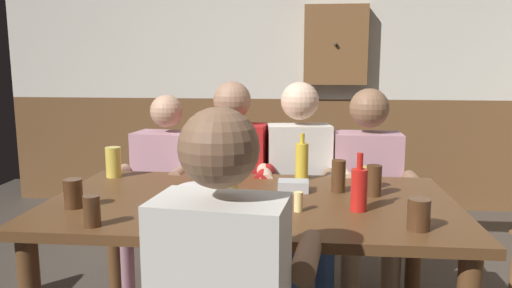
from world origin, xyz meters
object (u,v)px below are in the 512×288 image
(person_3, at_px, (368,184))
(dining_table, at_px, (251,222))
(table_candle, at_px, (298,202))
(bottle_0, at_px, (359,189))
(pint_glass_2, at_px, (338,176))
(pint_glass_3, at_px, (419,214))
(person_1, at_px, (230,178))
(pint_glass_6, at_px, (368,178))
(condiment_caddy, at_px, (293,186))
(person_2, at_px, (300,182))
(bottle_1, at_px, (302,161))
(pint_glass_5, at_px, (113,162))
(pint_glass_0, at_px, (228,197))
(pint_glass_4, at_px, (92,211))
(wall_dart_cabinet, at_px, (336,45))
(person_0, at_px, (163,185))
(plate_0, at_px, (201,188))
(pint_glass_1, at_px, (73,194))
(pint_glass_7, at_px, (374,181))

(person_3, bearing_deg, dining_table, 51.49)
(person_3, xyz_separation_m, table_candle, (-0.38, -0.87, 0.14))
(person_3, height_order, bottle_0, person_3)
(pint_glass_2, bearing_deg, pint_glass_3, -63.04)
(person_1, bearing_deg, pint_glass_6, 150.63)
(condiment_caddy, bearing_deg, person_2, 86.95)
(bottle_1, bearing_deg, dining_table, -118.47)
(person_3, relative_size, table_candle, 15.25)
(pint_glass_2, bearing_deg, pint_glass_5, 170.78)
(pint_glass_0, bearing_deg, bottle_0, 11.47)
(pint_glass_3, relative_size, pint_glass_4, 0.99)
(table_candle, xyz_separation_m, pint_glass_0, (-0.27, -0.07, 0.03))
(bottle_1, xyz_separation_m, wall_dart_cabinet, (0.28, 2.06, 0.64))
(pint_glass_3, bearing_deg, person_0, 140.13)
(pint_glass_3, distance_m, wall_dart_cabinet, 2.87)
(dining_table, relative_size, person_3, 1.44)
(person_1, height_order, plate_0, person_1)
(bottle_1, height_order, pint_glass_4, bottle_1)
(pint_glass_6, relative_size, wall_dart_cabinet, 0.15)
(dining_table, bearing_deg, pint_glass_0, -107.04)
(person_3, distance_m, pint_glass_2, 0.61)
(pint_glass_2, xyz_separation_m, pint_glass_6, (0.14, 0.08, -0.02))
(table_candle, bearing_deg, condiment_caddy, 95.02)
(table_candle, bearing_deg, person_1, 114.94)
(pint_glass_6, bearing_deg, condiment_caddy, -166.36)
(condiment_caddy, relative_size, plate_0, 0.61)
(pint_glass_4, relative_size, pint_glass_6, 1.12)
(pint_glass_0, bearing_deg, pint_glass_6, 37.89)
(dining_table, relative_size, pint_glass_1, 14.71)
(dining_table, distance_m, person_2, 0.74)
(wall_dart_cabinet, bearing_deg, pint_glass_3, -87.03)
(bottle_1, bearing_deg, person_0, 159.03)
(pint_glass_5, bearing_deg, person_0, 66.76)
(person_0, distance_m, bottle_0, 1.35)
(condiment_caddy, distance_m, pint_glass_5, 0.96)
(person_0, xyz_separation_m, pint_glass_2, (0.99, -0.54, 0.21))
(person_3, xyz_separation_m, condiment_caddy, (-0.41, -0.56, 0.13))
(person_2, height_order, bottle_1, person_2)
(pint_glass_1, distance_m, pint_glass_2, 1.15)
(bottle_1, bearing_deg, pint_glass_5, -177.48)
(person_2, bearing_deg, wall_dart_cabinet, -106.58)
(pint_glass_5, bearing_deg, bottle_1, 2.52)
(condiment_caddy, bearing_deg, bottle_1, 81.29)
(dining_table, xyz_separation_m, pint_glass_1, (-0.71, -0.19, 0.16))
(dining_table, relative_size, plate_0, 7.68)
(plate_0, distance_m, wall_dart_cabinet, 2.54)
(condiment_caddy, distance_m, plate_0, 0.43)
(plate_0, bearing_deg, condiment_caddy, 2.43)
(bottle_0, distance_m, pint_glass_4, 1.03)
(pint_glass_6, bearing_deg, pint_glass_7, -86.22)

